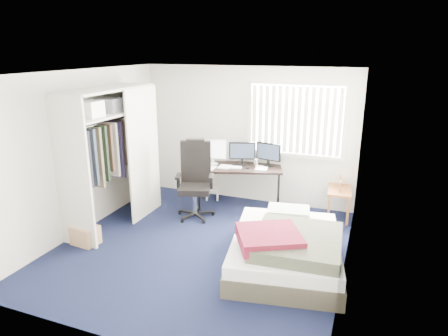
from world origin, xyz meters
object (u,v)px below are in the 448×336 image
nightstand (340,191)px  bed (286,248)px  office_chair (195,187)px  desk (239,164)px

nightstand → bed: 2.01m
nightstand → bed: (-0.48, -1.94, -0.19)m
office_chair → bed: 2.17m
desk → nightstand: (1.78, 0.09, -0.32)m
desk → office_chair: office_chair is taller
desk → bed: size_ratio=0.79×
office_chair → nightstand: (2.32, 0.81, -0.05)m
desk → office_chair: (-0.55, -0.72, -0.27)m
bed → nightstand: bearing=76.1°
desk → office_chair: bearing=-127.3°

